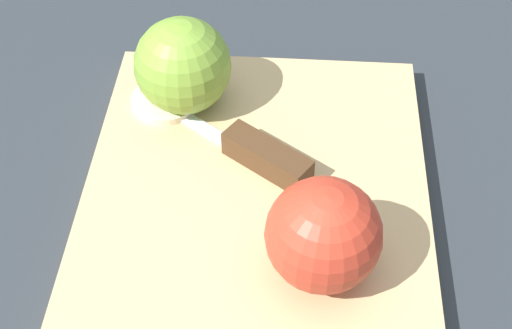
% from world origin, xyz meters
% --- Properties ---
extents(ground_plane, '(4.00, 4.00, 0.00)m').
position_xyz_m(ground_plane, '(0.00, 0.00, 0.00)').
color(ground_plane, '#282D33').
extents(cutting_board, '(0.33, 0.30, 0.02)m').
position_xyz_m(cutting_board, '(0.00, 0.00, 0.01)').
color(cutting_board, tan).
rests_on(cutting_board, ground_plane).
extents(apple_half_left, '(0.08, 0.08, 0.08)m').
position_xyz_m(apple_half_left, '(-0.08, -0.05, 0.06)').
color(apple_half_left, red).
rests_on(apple_half_left, cutting_board).
extents(apple_half_right, '(0.08, 0.08, 0.08)m').
position_xyz_m(apple_half_right, '(0.09, 0.06, 0.06)').
color(apple_half_right, olive).
rests_on(apple_half_right, cutting_board).
extents(knife, '(0.13, 0.15, 0.02)m').
position_xyz_m(knife, '(0.02, -0.00, 0.03)').
color(knife, silver).
rests_on(knife, cutting_board).
extents(apple_slice, '(0.06, 0.06, 0.01)m').
position_xyz_m(apple_slice, '(0.09, 0.08, 0.02)').
color(apple_slice, beige).
rests_on(apple_slice, cutting_board).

